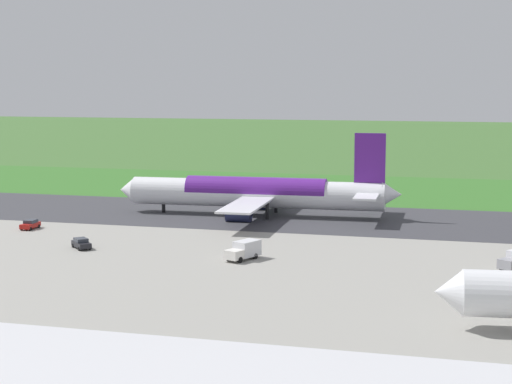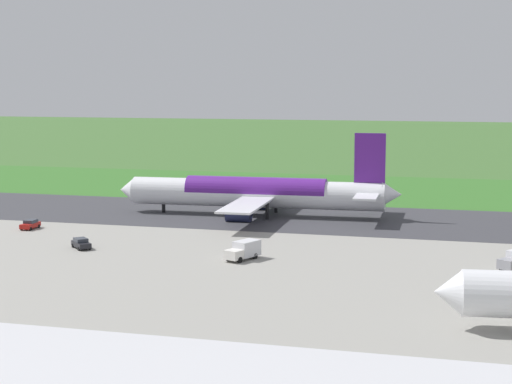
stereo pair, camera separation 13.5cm
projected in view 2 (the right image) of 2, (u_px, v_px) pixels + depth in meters
The scene contains 10 objects.
ground_plane at pixel (245, 215), 159.53m from camera, with size 800.00×800.00×0.00m, color #3D662D.
runway_asphalt at pixel (245, 215), 159.53m from camera, with size 600.00×33.88×0.06m, color #38383D.
apron_concrete at pixel (108, 291), 101.75m from camera, with size 440.00×110.00×0.05m, color gray.
grass_verge_foreground at pixel (285, 193), 191.19m from camera, with size 600.00×80.00×0.04m, color #346B27.
airliner_main at pixel (258, 193), 158.31m from camera, with size 54.10×44.21×15.88m.
service_truck_baggage at pixel (244, 250), 119.36m from camera, with size 4.36×6.22×2.65m.
service_car_followme at pixel (81, 243), 127.33m from camera, with size 4.25×4.23×1.62m.
service_car_ops at pixel (30, 224), 144.32m from camera, with size 1.96×4.22×1.62m.
no_stopping_sign at pixel (271, 186), 191.51m from camera, with size 0.60×0.10×2.69m.
traffic_cone_orange at pixel (249, 192), 191.12m from camera, with size 0.40×0.40×0.55m, color orange.
Camera 2 is at (-43.13, 151.64, 24.93)m, focal length 59.44 mm.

